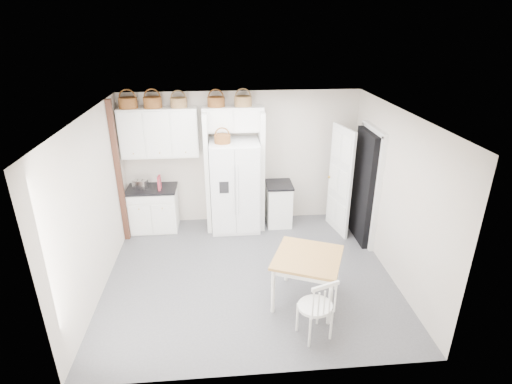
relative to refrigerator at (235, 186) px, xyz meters
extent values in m
plane|color=#48484A|center=(0.15, -1.62, -0.88)|extent=(4.50, 4.50, 0.00)
plane|color=white|center=(0.15, -1.62, 1.72)|extent=(4.50, 4.50, 0.00)
plane|color=beige|center=(0.15, 0.38, 0.42)|extent=(4.50, 0.00, 4.50)
plane|color=beige|center=(-2.10, -1.62, 0.42)|extent=(0.00, 4.00, 4.00)
plane|color=beige|center=(2.40, -1.62, 0.42)|extent=(0.00, 4.00, 4.00)
cube|color=white|center=(0.00, 0.00, 0.00)|extent=(0.91, 0.73, 1.76)
cube|color=white|center=(-1.58, 0.08, -0.47)|extent=(0.89, 0.56, 0.82)
cube|color=white|center=(0.86, 0.08, -0.47)|extent=(0.47, 0.56, 0.82)
cube|color=#9E6C29|center=(0.92, -2.34, -0.50)|extent=(1.18, 1.18, 0.75)
cube|color=white|center=(0.88, -3.05, -0.42)|extent=(0.56, 0.54, 0.92)
cube|color=black|center=(-1.58, 0.08, -0.04)|extent=(0.93, 0.60, 0.04)
cube|color=black|center=(0.86, 0.08, -0.04)|extent=(0.51, 0.60, 0.04)
cube|color=silver|center=(-1.77, 0.05, 0.07)|extent=(0.29, 0.22, 0.18)
cube|color=maroon|center=(-1.41, 0.00, 0.12)|extent=(0.05, 0.18, 0.27)
cube|color=silver|center=(-1.42, 0.00, 0.10)|extent=(0.07, 0.16, 0.23)
cylinder|color=brown|center=(-1.84, 0.21, 1.56)|extent=(0.33, 0.33, 0.19)
cylinder|color=brown|center=(-1.41, 0.21, 1.56)|extent=(0.32, 0.32, 0.19)
cylinder|color=brown|center=(-0.96, 0.21, 1.56)|extent=(0.29, 0.29, 0.17)
cylinder|color=brown|center=(-0.30, 0.21, 1.56)|extent=(0.31, 0.31, 0.17)
cylinder|color=brown|center=(0.19, 0.21, 1.56)|extent=(0.31, 0.31, 0.18)
cylinder|color=brown|center=(-0.21, -0.10, 0.96)|extent=(0.29, 0.29, 0.15)
cube|color=white|center=(-1.35, 0.21, 1.02)|extent=(1.40, 0.34, 0.90)
cube|color=white|center=(0.00, 0.21, 1.25)|extent=(1.12, 0.34, 0.45)
cube|color=white|center=(-0.51, 0.08, 0.27)|extent=(0.08, 0.60, 2.30)
cube|color=white|center=(0.51, 0.08, 0.27)|extent=(0.08, 0.60, 2.30)
cube|color=#46221A|center=(-2.05, -0.27, 0.42)|extent=(0.09, 0.09, 2.60)
cube|color=black|center=(2.31, -0.62, 0.15)|extent=(0.18, 0.85, 2.05)
cube|color=white|center=(1.95, -0.28, 0.15)|extent=(0.21, 0.79, 2.05)
camera|label=1|loc=(-0.22, -7.02, 2.91)|focal=28.00mm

